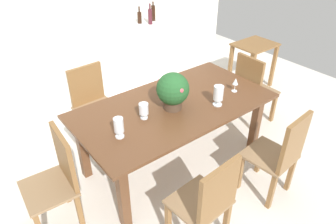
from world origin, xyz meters
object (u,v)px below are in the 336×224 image
(chair_near_right, at_px, (280,153))
(wine_bottle_tall, at_px, (153,13))
(chair_far_left, at_px, (92,100))
(crystal_vase_left, at_px, (144,109))
(dining_table, at_px, (174,113))
(flower_centerpiece, at_px, (173,90))
(chair_foot_end, at_px, (252,87))
(chair_head_end, at_px, (57,177))
(side_table, at_px, (254,55))
(crystal_vase_right, at_px, (218,94))
(kitchen_counter, at_px, (118,59))
(wine_bottle_green, at_px, (150,16))
(wine_glass, at_px, (235,82))
(wine_bottle_amber, at_px, (139,17))
(crystal_vase_center_near, at_px, (119,126))
(chair_near_left, at_px, (208,201))

(chair_near_right, distance_m, wine_bottle_tall, 3.15)
(chair_far_left, xyz_separation_m, crystal_vase_left, (0.08, -1.01, 0.35))
(dining_table, relative_size, flower_centerpiece, 5.37)
(chair_foot_end, distance_m, chair_head_end, 2.59)
(side_table, bearing_deg, crystal_vase_left, -164.88)
(crystal_vase_right, distance_m, side_table, 2.05)
(kitchen_counter, xyz_separation_m, wine_bottle_green, (0.58, -0.10, 0.59))
(wine_glass, bearing_deg, dining_table, 164.69)
(wine_bottle_tall, relative_size, wine_bottle_amber, 1.15)
(dining_table, xyz_separation_m, crystal_vase_right, (0.34, -0.28, 0.24))
(flower_centerpiece, distance_m, crystal_vase_center_near, 0.68)
(chair_near_right, bearing_deg, wine_bottle_tall, -108.25)
(chair_near_right, bearing_deg, chair_far_left, -69.69)
(chair_near_left, distance_m, chair_far_left, 2.00)
(chair_near_left, xyz_separation_m, side_table, (2.59, 1.66, 0.01))
(flower_centerpiece, height_order, wine_bottle_green, wine_bottle_green)
(flower_centerpiece, height_order, crystal_vase_right, flower_centerpiece)
(chair_foot_end, distance_m, flower_centerpiece, 1.42)
(crystal_vase_center_near, distance_m, wine_bottle_tall, 2.88)
(flower_centerpiece, bearing_deg, wine_bottle_tall, 58.84)
(dining_table, bearing_deg, wine_bottle_tall, 59.46)
(chair_foot_end, distance_m, wine_bottle_tall, 2.08)
(chair_near_right, distance_m, wine_bottle_green, 3.01)
(wine_glass, bearing_deg, chair_far_left, 134.50)
(chair_near_left, relative_size, wine_glass, 5.95)
(chair_near_left, height_order, wine_glass, chair_near_left)
(chair_near_left, xyz_separation_m, chair_near_right, (0.93, -0.01, 0.01))
(chair_head_end, xyz_separation_m, wine_glass, (2.00, -0.19, 0.35))
(chair_head_end, relative_size, crystal_vase_right, 4.42)
(chair_far_left, distance_m, wine_bottle_tall, 2.02)
(chair_near_left, distance_m, crystal_vase_right, 1.14)
(crystal_vase_left, distance_m, crystal_vase_right, 0.78)
(chair_near_left, bearing_deg, wine_bottle_amber, -118.75)
(chair_near_right, distance_m, wine_glass, 0.91)
(side_table, bearing_deg, chair_head_end, -168.93)
(dining_table, bearing_deg, chair_far_left, 115.18)
(flower_centerpiece, relative_size, wine_bottle_green, 1.23)
(chair_foot_end, bearing_deg, crystal_vase_left, 92.60)
(flower_centerpiece, distance_m, side_table, 2.35)
(flower_centerpiece, xyz_separation_m, wine_bottle_tall, (1.25, 2.06, 0.08))
(crystal_vase_center_near, bearing_deg, chair_near_right, -36.14)
(chair_far_left, relative_size, wine_bottle_tall, 3.13)
(chair_near_left, distance_m, chair_near_right, 0.93)
(chair_near_right, height_order, chair_foot_end, chair_near_right)
(chair_near_right, relative_size, kitchen_counter, 0.56)
(chair_near_left, distance_m, flower_centerpiece, 1.12)
(chair_far_left, distance_m, chair_head_end, 1.30)
(chair_far_left, height_order, chair_head_end, chair_head_end)
(chair_head_end, xyz_separation_m, flower_centerpiece, (1.24, -0.04, 0.44))
(crystal_vase_center_near, xyz_separation_m, wine_bottle_amber, (1.66, 2.17, 0.14))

